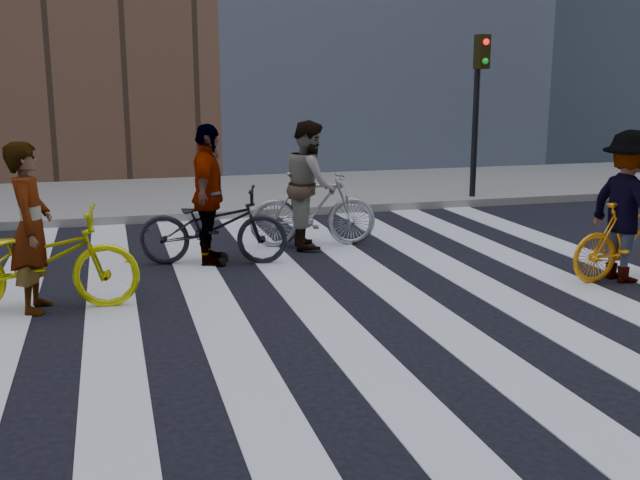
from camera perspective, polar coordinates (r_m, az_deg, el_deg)
name	(u,v)px	position (r m, az deg, el deg)	size (l,w,h in m)	color
ground	(348,291)	(9.02, 2.16, -3.88)	(100.00, 100.00, 0.00)	black
sidewalk_far	(241,194)	(16.15, -6.08, 3.53)	(100.00, 5.00, 0.15)	gray
zebra_crosswalk	(348,290)	(9.02, 2.16, -3.85)	(8.25, 10.00, 0.01)	silver
traffic_signal	(479,90)	(15.31, 11.99, 11.14)	(0.22, 0.42, 3.33)	black
bike_yellow_left	(39,261)	(8.70, -20.65, -1.47)	(0.74, 2.14, 1.12)	#D6D70B
bike_silver_mid	(313,209)	(11.26, -0.53, 2.36)	(0.54, 1.91, 1.15)	#999DA2
bike_yellow_right	(629,241)	(10.15, 22.47, -0.07)	(0.47, 1.68, 1.01)	orange
bike_dark_rear	(213,226)	(10.30, -8.16, 1.07)	(0.70, 2.02, 1.06)	black
rider_left	(31,228)	(8.63, -21.17, 0.87)	(0.68, 0.44, 1.85)	slate
rider_mid	(310,184)	(11.19, -0.78, 4.26)	(0.92, 0.72, 1.90)	slate
rider_right	(628,207)	(10.05, 22.45, 2.37)	(1.22, 0.70, 1.89)	slate
rider_rear	(208,195)	(10.22, -8.51, 3.40)	(1.12, 0.47, 1.91)	slate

